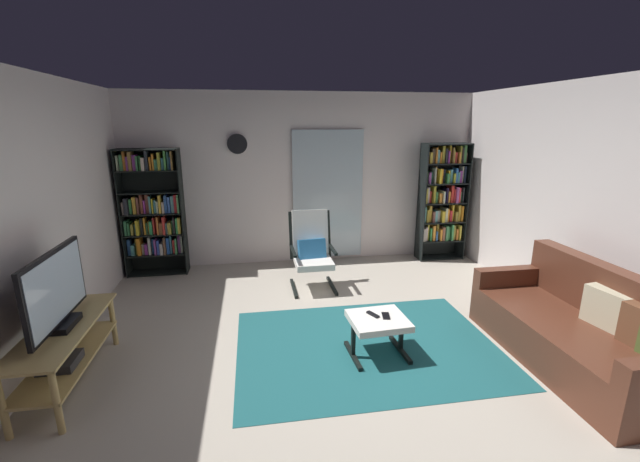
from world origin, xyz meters
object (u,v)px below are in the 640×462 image
object	(u,v)px
bookshelf_near_sofa	(443,199)
cell_phone	(386,316)
tv_stand	(65,348)
bookshelf_near_tv	(154,211)
television	(56,292)
ottoman	(378,324)
wall_clock	(237,144)
leather_sofa	(581,332)
lounge_armchair	(312,248)
tv_remote	(373,314)

from	to	relation	value
bookshelf_near_sofa	cell_phone	world-z (taller)	bookshelf_near_sofa
tv_stand	bookshelf_near_tv	world-z (taller)	bookshelf_near_tv
bookshelf_near_sofa	television	bearing A→B (deg)	-149.95
ottoman	wall_clock	bearing A→B (deg)	114.69
television	cell_phone	bearing A→B (deg)	0.38
tv_stand	bookshelf_near_tv	xyz separation A→B (m)	(0.18, 2.67, 0.58)
leather_sofa	wall_clock	distance (m)	4.75
bookshelf_near_sofa	lounge_armchair	size ratio (longest dim) A/B	1.81
lounge_armchair	bookshelf_near_tv	bearing A→B (deg)	158.27
ottoman	leather_sofa	bearing A→B (deg)	-13.69
cell_phone	wall_clock	distance (m)	3.46
television	tv_remote	size ratio (longest dim) A/B	6.81
bookshelf_near_tv	lounge_armchair	size ratio (longest dim) A/B	1.77
tv_remote	tv_stand	bearing A→B (deg)	154.41
television	wall_clock	size ratio (longest dim) A/B	3.38
tv_stand	lounge_armchair	xyz separation A→B (m)	(2.33, 1.82, 0.19)
tv_stand	cell_phone	bearing A→B (deg)	0.78
cell_phone	wall_clock	bearing A→B (deg)	127.35
leather_sofa	ottoman	distance (m)	1.83
tv_stand	television	distance (m)	0.49
tv_remote	wall_clock	xyz separation A→B (m)	(-1.27, 2.79, 1.45)
television	lounge_armchair	xyz separation A→B (m)	(2.33, 1.80, -0.30)
television	wall_clock	xyz separation A→B (m)	(1.39, 2.84, 1.01)
tv_remote	wall_clock	size ratio (longest dim) A/B	0.50
lounge_armchair	cell_phone	size ratio (longest dim) A/B	7.30
television	cell_phone	xyz separation A→B (m)	(2.77, 0.02, -0.45)
lounge_armchair	tv_remote	bearing A→B (deg)	-79.26
tv_stand	tv_remote	size ratio (longest dim) A/B	9.21
television	bookshelf_near_tv	world-z (taller)	bookshelf_near_tv
television	bookshelf_near_sofa	bearing A→B (deg)	30.05
bookshelf_near_sofa	leather_sofa	xyz separation A→B (m)	(-0.08, -3.07, -0.66)
bookshelf_near_sofa	leather_sofa	world-z (taller)	bookshelf_near_sofa
lounge_armchair	wall_clock	xyz separation A→B (m)	(-0.94, 1.04, 1.32)
wall_clock	bookshelf_near_tv	bearing A→B (deg)	-171.29
leather_sofa	lounge_armchair	world-z (taller)	lounge_armchair
leather_sofa	cell_phone	distance (m)	1.76
leather_sofa	wall_clock	world-z (taller)	wall_clock
bookshelf_near_sofa	lounge_armchair	xyz separation A→B (m)	(-2.23, -0.84, -0.45)
bookshelf_near_sofa	leather_sofa	distance (m)	3.14
lounge_armchair	tv_remote	size ratio (longest dim) A/B	7.10
bookshelf_near_sofa	cell_phone	distance (m)	3.22
tv_remote	bookshelf_near_tv	bearing A→B (deg)	106.48
bookshelf_near_sofa	ottoman	world-z (taller)	bookshelf_near_sofa
tv_stand	television	bearing A→B (deg)	83.18
tv_stand	leather_sofa	xyz separation A→B (m)	(4.47, -0.41, -0.03)
bookshelf_near_tv	bookshelf_near_sofa	xyz separation A→B (m)	(4.37, -0.02, 0.05)
bookshelf_near_tv	tv_remote	xyz separation A→B (m)	(2.48, -2.60, -0.54)
tv_stand	television	xyz separation A→B (m)	(0.00, 0.02, 0.49)
tv_stand	lounge_armchair	world-z (taller)	lounge_armchair
tv_stand	ottoman	xyz separation A→B (m)	(2.70, 0.02, -0.03)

